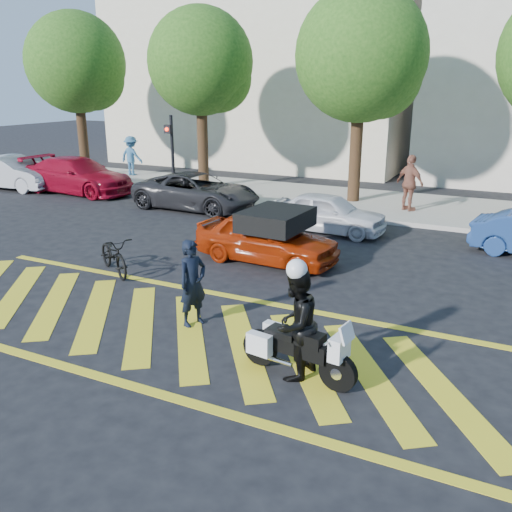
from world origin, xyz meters
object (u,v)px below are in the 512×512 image
at_px(officer_moto, 295,324).
at_px(parked_left, 78,175).
at_px(police_motorcycle, 296,348).
at_px(red_convertible, 267,238).
at_px(bicycle, 114,254).
at_px(parked_far_left, 12,173).
at_px(officer_bike, 193,283).
at_px(parked_mid_right, 328,213).
at_px(parked_mid_left, 196,191).

distance_m(officer_moto, parked_left, 16.70).
xyz_separation_m(police_motorcycle, red_convertible, (-2.78, 4.92, 0.16)).
height_order(bicycle, parked_left, parked_left).
xyz_separation_m(police_motorcycle, officer_moto, (-0.01, -0.00, 0.40)).
bearing_deg(parked_far_left, bicycle, -123.75).
xyz_separation_m(officer_bike, parked_left, (-11.15, 8.83, -0.10)).
bearing_deg(parked_mid_right, officer_moto, -161.97).
bearing_deg(bicycle, officer_moto, -82.13).
relative_size(bicycle, parked_mid_left, 0.38).
relative_size(officer_moto, parked_mid_right, 0.50).
height_order(red_convertible, parked_left, parked_left).
height_order(officer_bike, parked_mid_right, officer_bike).
distance_m(bicycle, red_convertible, 3.74).
relative_size(officer_moto, parked_far_left, 0.41).
bearing_deg(parked_far_left, parked_mid_left, -91.87).
height_order(police_motorcycle, parked_far_left, parked_far_left).
distance_m(bicycle, parked_mid_left, 7.03).
bearing_deg(parked_far_left, red_convertible, -109.75).
height_order(parked_far_left, parked_left, parked_left).
bearing_deg(parked_far_left, officer_moto, -121.59).
bearing_deg(bicycle, police_motorcycle, -82.03).
bearing_deg(officer_bike, parked_mid_right, 18.56).
bearing_deg(parked_left, parked_far_left, 102.65).
bearing_deg(parked_far_left, officer_bike, -122.79).
height_order(parked_left, parked_mid_left, parked_left).
relative_size(bicycle, parked_left, 0.35).
xyz_separation_m(red_convertible, parked_mid_right, (0.44, 3.43, -0.03)).
bearing_deg(officer_moto, red_convertible, -141.78).
bearing_deg(parked_mid_left, bicycle, -162.10).
relative_size(officer_moto, parked_mid_left, 0.38).
relative_size(officer_bike, parked_mid_right, 0.47).
bearing_deg(parked_left, parked_mid_left, -92.29).
distance_m(police_motorcycle, red_convertible, 5.65).
bearing_deg(officer_moto, parked_mid_left, -131.96).
bearing_deg(police_motorcycle, officer_bike, 168.06).
xyz_separation_m(officer_bike, parked_mid_left, (-5.18, 8.39, -0.18)).
height_order(bicycle, red_convertible, red_convertible).
bearing_deg(police_motorcycle, parked_left, 153.18).
bearing_deg(officer_moto, bicycle, -105.40).
xyz_separation_m(officer_bike, officer_moto, (2.41, -0.92, 0.06)).
bearing_deg(parked_mid_right, parked_far_left, 89.24).
height_order(officer_bike, officer_moto, officer_moto).
bearing_deg(parked_mid_right, bicycle, 152.59).
xyz_separation_m(officer_bike, bicycle, (-3.25, 1.63, -0.36)).
bearing_deg(red_convertible, officer_moto, -147.15).
bearing_deg(bicycle, parked_mid_right, 2.28).
relative_size(parked_mid_left, parked_mid_right, 1.32).
distance_m(parked_left, parked_mid_left, 5.99).
height_order(parked_far_left, parked_mid_left, parked_far_left).
distance_m(officer_moto, parked_far_left, 19.04).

